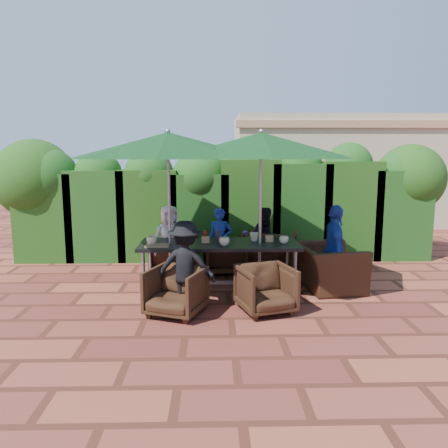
{
  "coord_description": "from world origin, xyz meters",
  "views": [
    {
      "loc": [
        -0.23,
        -6.46,
        2.09
      ],
      "look_at": [
        -0.05,
        0.4,
        0.99
      ],
      "focal_mm": 35.0,
      "sensor_mm": 36.0,
      "label": 1
    }
  ],
  "objects_px": {
    "dining_table": "(219,247)",
    "chair_near_left": "(176,289)",
    "chair_end_right": "(329,260)",
    "umbrella_right": "(261,146)",
    "chair_far_mid": "(225,253)",
    "chair_near_right": "(266,287)",
    "chair_far_left": "(172,253)",
    "chair_far_right": "(272,250)",
    "umbrella_left": "(168,146)"
  },
  "relations": [
    {
      "from": "dining_table",
      "to": "chair_near_left",
      "type": "distance_m",
      "value": 1.25
    },
    {
      "from": "dining_table",
      "to": "chair_end_right",
      "type": "distance_m",
      "value": 1.72
    },
    {
      "from": "umbrella_right",
      "to": "chair_far_mid",
      "type": "xyz_separation_m",
      "value": [
        -0.5,
        1.06,
        -1.85
      ]
    },
    {
      "from": "chair_near_left",
      "to": "chair_near_right",
      "type": "relative_size",
      "value": 1.0
    },
    {
      "from": "dining_table",
      "to": "chair_end_right",
      "type": "bearing_deg",
      "value": 0.75
    },
    {
      "from": "chair_far_left",
      "to": "chair_far_mid",
      "type": "relative_size",
      "value": 1.01
    },
    {
      "from": "chair_near_left",
      "to": "chair_far_mid",
      "type": "bearing_deg",
      "value": 92.59
    },
    {
      "from": "chair_far_mid",
      "to": "chair_near_right",
      "type": "height_order",
      "value": "chair_far_mid"
    },
    {
      "from": "chair_far_left",
      "to": "chair_near_right",
      "type": "height_order",
      "value": "chair_far_left"
    },
    {
      "from": "chair_near_right",
      "to": "chair_end_right",
      "type": "distance_m",
      "value": 1.49
    },
    {
      "from": "chair_far_right",
      "to": "chair_near_left",
      "type": "distance_m",
      "value": 2.54
    },
    {
      "from": "chair_end_right",
      "to": "chair_far_right",
      "type": "bearing_deg",
      "value": 30.76
    },
    {
      "from": "dining_table",
      "to": "chair_far_right",
      "type": "distance_m",
      "value": 1.38
    },
    {
      "from": "chair_end_right",
      "to": "chair_far_left",
      "type": "bearing_deg",
      "value": 61.05
    },
    {
      "from": "chair_far_right",
      "to": "chair_far_mid",
      "type": "bearing_deg",
      "value": 15.14
    },
    {
      "from": "umbrella_right",
      "to": "chair_end_right",
      "type": "distance_m",
      "value": 2.07
    },
    {
      "from": "umbrella_left",
      "to": "chair_near_left",
      "type": "xyz_separation_m",
      "value": [
        0.16,
        -0.98,
        -1.87
      ]
    },
    {
      "from": "chair_near_right",
      "to": "dining_table",
      "type": "bearing_deg",
      "value": 104.57
    },
    {
      "from": "dining_table",
      "to": "umbrella_right",
      "type": "relative_size",
      "value": 0.87
    },
    {
      "from": "dining_table",
      "to": "chair_near_left",
      "type": "relative_size",
      "value": 3.5
    },
    {
      "from": "chair_far_left",
      "to": "dining_table",
      "type": "bearing_deg",
      "value": 130.89
    },
    {
      "from": "umbrella_left",
      "to": "chair_near_right",
      "type": "relative_size",
      "value": 4.17
    },
    {
      "from": "chair_far_right",
      "to": "chair_near_left",
      "type": "relative_size",
      "value": 1.2
    },
    {
      "from": "chair_far_right",
      "to": "chair_near_right",
      "type": "relative_size",
      "value": 1.2
    },
    {
      "from": "chair_far_right",
      "to": "chair_end_right",
      "type": "height_order",
      "value": "chair_end_right"
    },
    {
      "from": "dining_table",
      "to": "chair_far_mid",
      "type": "bearing_deg",
      "value": 83.57
    },
    {
      "from": "chair_far_left",
      "to": "chair_end_right",
      "type": "relative_size",
      "value": 0.7
    },
    {
      "from": "umbrella_right",
      "to": "chair_near_right",
      "type": "xyz_separation_m",
      "value": [
        -0.01,
        -0.91,
        -1.87
      ]
    },
    {
      "from": "chair_near_right",
      "to": "chair_end_right",
      "type": "relative_size",
      "value": 0.66
    },
    {
      "from": "chair_near_right",
      "to": "chair_far_right",
      "type": "bearing_deg",
      "value": 62.94
    },
    {
      "from": "chair_far_mid",
      "to": "chair_near_right",
      "type": "relative_size",
      "value": 1.06
    },
    {
      "from": "umbrella_right",
      "to": "chair_far_mid",
      "type": "relative_size",
      "value": 3.8
    },
    {
      "from": "umbrella_right",
      "to": "chair_near_left",
      "type": "height_order",
      "value": "umbrella_right"
    },
    {
      "from": "chair_near_left",
      "to": "umbrella_left",
      "type": "bearing_deg",
      "value": 120.93
    },
    {
      "from": "chair_far_mid",
      "to": "umbrella_right",
      "type": "bearing_deg",
      "value": 110.23
    },
    {
      "from": "chair_far_mid",
      "to": "chair_end_right",
      "type": "xyz_separation_m",
      "value": [
        1.59,
        -0.97,
        0.09
      ]
    },
    {
      "from": "umbrella_right",
      "to": "chair_near_right",
      "type": "bearing_deg",
      "value": -90.53
    },
    {
      "from": "chair_far_right",
      "to": "chair_near_left",
      "type": "height_order",
      "value": "chair_far_right"
    },
    {
      "from": "umbrella_left",
      "to": "chair_far_mid",
      "type": "distance_m",
      "value": 2.29
    },
    {
      "from": "chair_far_right",
      "to": "chair_near_right",
      "type": "height_order",
      "value": "chair_far_right"
    },
    {
      "from": "chair_far_mid",
      "to": "umbrella_left",
      "type": "bearing_deg",
      "value": 45.4
    },
    {
      "from": "dining_table",
      "to": "umbrella_right",
      "type": "bearing_deg",
      "value": -6.24
    },
    {
      "from": "chair_end_right",
      "to": "umbrella_left",
      "type": "bearing_deg",
      "value": 84.15
    },
    {
      "from": "chair_near_left",
      "to": "chair_end_right",
      "type": "relative_size",
      "value": 0.66
    },
    {
      "from": "chair_near_right",
      "to": "umbrella_left",
      "type": "bearing_deg",
      "value": 128.77
    },
    {
      "from": "chair_near_left",
      "to": "chair_far_right",
      "type": "bearing_deg",
      "value": 74.49
    },
    {
      "from": "chair_far_mid",
      "to": "chair_far_left",
      "type": "bearing_deg",
      "value": -5.94
    },
    {
      "from": "dining_table",
      "to": "chair_near_right",
      "type": "xyz_separation_m",
      "value": [
        0.61,
        -0.98,
        -0.33
      ]
    },
    {
      "from": "chair_near_left",
      "to": "chair_far_left",
      "type": "bearing_deg",
      "value": 118.22
    },
    {
      "from": "chair_far_left",
      "to": "chair_near_left",
      "type": "bearing_deg",
      "value": 97.97
    }
  ]
}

